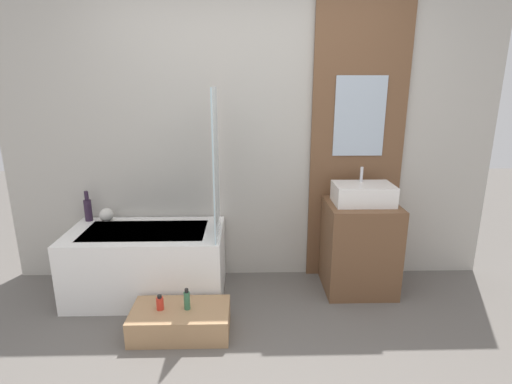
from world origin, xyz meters
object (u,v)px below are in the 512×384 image
(wooden_step_bench, at_px, (181,321))
(vase_tall_dark, at_px, (88,209))
(vase_round_light, at_px, (106,215))
(bottle_soap_primary, at_px, (160,303))
(bathtub, at_px, (148,262))
(bottle_soap_secondary, at_px, (187,300))
(sink, at_px, (363,194))

(wooden_step_bench, relative_size, vase_tall_dark, 2.61)
(wooden_step_bench, distance_m, vase_round_light, 1.18)
(wooden_step_bench, height_order, bottle_soap_primary, bottle_soap_primary)
(bathtub, distance_m, wooden_step_bench, 0.68)
(wooden_step_bench, relative_size, bottle_soap_primary, 6.24)
(bottle_soap_secondary, bearing_deg, bottle_soap_primary, 180.00)
(bottle_soap_secondary, bearing_deg, bathtub, 126.02)
(wooden_step_bench, bearing_deg, bathtub, 122.36)
(bathtub, bearing_deg, vase_round_light, 149.42)
(bathtub, height_order, sink, sink)
(bathtub, relative_size, sink, 2.62)
(bathtub, bearing_deg, bottle_soap_primary, -68.96)
(bathtub, xyz_separation_m, bottle_soap_primary, (0.21, -0.55, -0.05))
(bottle_soap_primary, xyz_separation_m, bottle_soap_secondary, (0.19, 0.00, 0.02))
(wooden_step_bench, relative_size, vase_round_light, 5.83)
(wooden_step_bench, distance_m, vase_tall_dark, 1.33)
(bathtub, xyz_separation_m, wooden_step_bench, (0.35, -0.55, -0.19))
(bathtub, distance_m, vase_round_light, 0.55)
(bottle_soap_primary, bearing_deg, vase_round_light, 127.31)
(wooden_step_bench, height_order, bottle_soap_secondary, bottle_soap_secondary)
(sink, height_order, vase_round_light, sink)
(wooden_step_bench, bearing_deg, vase_tall_dark, 137.93)
(bathtub, height_order, bottle_soap_secondary, bathtub)
(sink, distance_m, vase_tall_dark, 2.32)
(sink, xyz_separation_m, bottle_soap_secondary, (-1.36, -0.60, -0.59))
(bathtub, relative_size, bottle_soap_primary, 11.29)
(bathtub, height_order, vase_round_light, vase_round_light)
(bottle_soap_secondary, bearing_deg, wooden_step_bench, 180.00)
(bathtub, relative_size, bottle_soap_secondary, 7.93)
(bathtub, height_order, vase_tall_dark, vase_tall_dark)
(bathtub, distance_m, bottle_soap_secondary, 0.68)
(wooden_step_bench, relative_size, sink, 1.45)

